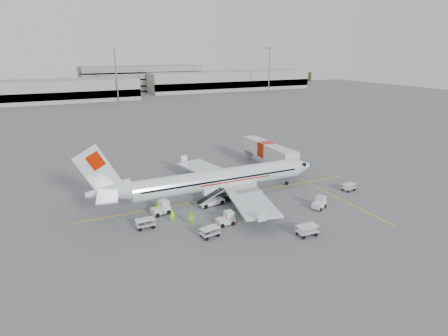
{
  "coord_description": "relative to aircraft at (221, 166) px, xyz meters",
  "views": [
    {
      "loc": [
        -23.11,
        -46.79,
        20.78
      ],
      "look_at": [
        0.0,
        2.0,
        3.8
      ],
      "focal_mm": 30.0,
      "sensor_mm": 36.0,
      "label": 1
    }
  ],
  "objects": [
    {
      "name": "ground",
      "position": [
        1.34,
        -0.28,
        -4.8
      ],
      "size": [
        360.0,
        360.0,
        0.0
      ],
      "primitive_type": "plane",
      "color": "#56595B"
    },
    {
      "name": "stripe_lead",
      "position": [
        1.34,
        -0.28,
        -4.8
      ],
      "size": [
        44.0,
        0.2,
        0.01
      ],
      "primitive_type": "cube",
      "color": "yellow",
      "rests_on": "ground"
    },
    {
      "name": "stripe_cross",
      "position": [
        15.34,
        -8.28,
        -4.8
      ],
      "size": [
        0.2,
        20.0,
        0.01
      ],
      "primitive_type": "cube",
      "color": "yellow",
      "rests_on": "ground"
    },
    {
      "name": "terminal_east",
      "position": [
        71.34,
        144.72,
        0.2
      ],
      "size": [
        90.0,
        26.0,
        10.0
      ],
      "primitive_type": null,
      "color": "gray",
      "rests_on": "ground"
    },
    {
      "name": "parking_garage",
      "position": [
        26.34,
        159.72,
        2.2
      ],
      "size": [
        62.0,
        24.0,
        14.0
      ],
      "primitive_type": null,
      "color": "slate",
      "rests_on": "ground"
    },
    {
      "name": "treeline",
      "position": [
        1.34,
        174.72,
        -1.8
      ],
      "size": [
        300.0,
        3.0,
        6.0
      ],
      "primitive_type": null,
      "color": "black",
      "rests_on": "ground"
    },
    {
      "name": "mast_center",
      "position": [
        6.34,
        117.72,
        6.2
      ],
      "size": [
        3.2,
        1.2,
        22.0
      ],
      "primitive_type": null,
      "color": "slate",
      "rests_on": "ground"
    },
    {
      "name": "mast_east",
      "position": [
        81.34,
        117.72,
        6.2
      ],
      "size": [
        3.2,
        1.2,
        22.0
      ],
      "primitive_type": null,
      "color": "slate",
      "rests_on": "ground"
    },
    {
      "name": "aircraft",
      "position": [
        0.0,
        0.0,
        0.0
      ],
      "size": [
        34.87,
        27.34,
        9.61
      ],
      "primitive_type": null,
      "rotation": [
        0.0,
        0.0,
        0.0
      ],
      "color": "silver",
      "rests_on": "ground"
    },
    {
      "name": "jet_bridge",
      "position": [
        14.02,
        10.19,
        -2.5
      ],
      "size": [
        3.53,
        17.61,
        4.61
      ],
      "primitive_type": null,
      "rotation": [
        0.0,
        0.0,
        -0.01
      ],
      "color": "silver",
      "rests_on": "ground"
    },
    {
      "name": "belt_loader",
      "position": [
        -2.53,
        -2.28,
        -3.48
      ],
      "size": [
        5.1,
        2.46,
        2.65
      ],
      "primitive_type": null,
      "rotation": [
        0.0,
        0.0,
        0.13
      ],
      "color": "silver",
      "rests_on": "ground"
    },
    {
      "name": "tug_fore",
      "position": [
        10.34,
        -9.76,
        -3.96
      ],
      "size": [
        2.5,
        2.08,
        1.68
      ],
      "primitive_type": null,
      "rotation": [
        0.0,
        0.0,
        0.46
      ],
      "color": "silver",
      "rests_on": "ground"
    },
    {
      "name": "tug_mid",
      "position": [
        -3.43,
        -8.77,
        -3.96
      ],
      "size": [
        2.22,
        1.32,
        1.69
      ],
      "primitive_type": null,
      "rotation": [
        0.0,
        0.0,
        0.03
      ],
      "color": "silver",
      "rests_on": "ground"
    },
    {
      "name": "tug_aft",
      "position": [
        -9.87,
        -2.28,
        -3.87
      ],
      "size": [
        2.63,
        1.84,
        1.86
      ],
      "primitive_type": null,
      "rotation": [
        0.0,
        0.0,
        0.2
      ],
      "color": "silver",
      "rests_on": "ground"
    },
    {
      "name": "cart_loaded_a",
      "position": [
        -6.46,
        -10.91,
        -4.22
      ],
      "size": [
        2.45,
        1.71,
        1.18
      ],
      "primitive_type": null,
      "rotation": [
        0.0,
        0.0,
        0.18
      ],
      "color": "silver",
      "rests_on": "ground"
    },
    {
      "name": "cart_loaded_b",
      "position": [
        -12.69,
        -5.47,
        -4.21
      ],
      "size": [
        2.3,
        1.37,
        1.19
      ],
      "primitive_type": null,
      "rotation": [
        0.0,
        0.0,
        0.01
      ],
      "color": "silver",
      "rests_on": "ground"
    },
    {
      "name": "cart_empty_a",
      "position": [
        3.96,
        -15.48,
        -4.16
      ],
      "size": [
        2.51,
        1.55,
        1.28
      ],
      "primitive_type": null,
      "rotation": [
        0.0,
        0.0,
        -0.04
      ],
      "color": "silver",
      "rests_on": "ground"
    },
    {
      "name": "cart_empty_b",
      "position": [
        18.96,
        -6.26,
        -4.24
      ],
      "size": [
        2.32,
        1.59,
        1.12
      ],
      "primitive_type": null,
      "rotation": [
        0.0,
        0.0,
        0.16
      ],
      "color": "silver",
      "rests_on": "ground"
    },
    {
      "name": "cone_nose",
      "position": [
        20.27,
        -4.92,
        -4.49
      ],
      "size": [
        0.38,
        0.38,
        0.62
      ],
      "primitive_type": "cone",
      "color": "#FF460A",
      "rests_on": "ground"
    },
    {
      "name": "cone_port",
      "position": [
        -1.0,
        18.84,
        -4.53
      ],
      "size": [
        0.33,
        0.33,
        0.54
      ],
      "primitive_type": "cone",
      "color": "#FF460A",
      "rests_on": "ground"
    },
    {
      "name": "cone_stbd",
      "position": [
        -1.85,
        -9.35,
        -4.53
      ],
      "size": [
        0.34,
        0.34,
        0.56
      ],
      "primitive_type": "cone",
      "color": "#FF460A",
      "rests_on": "ground"
    },
    {
      "name": "crew_a",
      "position": [
        -9.21,
        -5.45,
        -3.93
      ],
      "size": [
        0.7,
        0.53,
        1.75
      ],
      "primitive_type": "imported",
      "rotation": [
        0.0,
        0.0,
        0.18
      ],
      "color": "#7EEA16",
      "rests_on": "ground"
    },
    {
      "name": "crew_b",
      "position": [
        -7.29,
        -7.2,
        -3.91
      ],
      "size": [
        1.03,
        0.9,
        1.79
      ],
      "primitive_type": "imported",
      "rotation": [
        0.0,
        0.0,
        -0.3
      ],
      "color": "#7EEA16",
      "rests_on": "ground"
    },
    {
      "name": "crew_c",
      "position": [
        -0.08,
        -6.95,
        -3.97
      ],
      "size": [
        0.88,
        1.2,
        1.67
      ],
      "primitive_type": "imported",
      "rotation": [
        0.0,
        0.0,
        1.84
      ],
      "color": "#7EEA16",
      "rests_on": "ground"
    },
    {
      "name": "crew_d",
      "position": [
        -10.01,
        -2.09,
        -3.93
      ],
      "size": [
        1.1,
        0.7,
        1.75
      ],
      "primitive_type": "imported",
      "rotation": [
        0.0,
        0.0,
        3.43
      ],
      "color": "#7EEA16",
      "rests_on": "ground"
    }
  ]
}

